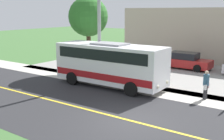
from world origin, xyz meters
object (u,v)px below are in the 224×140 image
at_px(street_light_pole, 98,16).
at_px(parked_car_near, 185,61).
at_px(tree_curbside, 88,17).
at_px(pedestrian_with_bags, 206,84).
at_px(shuttle_bus_front, 110,63).

distance_m(street_light_pole, parked_car_near, 9.84).
xyz_separation_m(parked_car_near, tree_curbside, (5.83, -6.31, 3.87)).
height_order(pedestrian_with_bags, tree_curbside, tree_curbside).
relative_size(street_light_pole, tree_curbside, 1.37).
bearing_deg(street_light_pole, shuttle_bus_front, 73.07).
bearing_deg(parked_car_near, shuttle_bus_front, -13.38).
height_order(shuttle_bus_front, street_light_pole, street_light_pole).
relative_size(parked_car_near, tree_curbside, 0.71).
xyz_separation_m(pedestrian_with_bags, parked_car_near, (-7.90, -4.13, -0.22)).
bearing_deg(pedestrian_with_bags, street_light_pole, -86.57).
bearing_deg(tree_curbside, street_light_pole, 49.64).
bearing_deg(pedestrian_with_bags, tree_curbside, -101.20).
bearing_deg(pedestrian_with_bags, shuttle_bus_front, -82.33).
relative_size(shuttle_bus_front, parked_car_near, 1.76).
height_order(pedestrian_with_bags, parked_car_near, pedestrian_with_bags).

